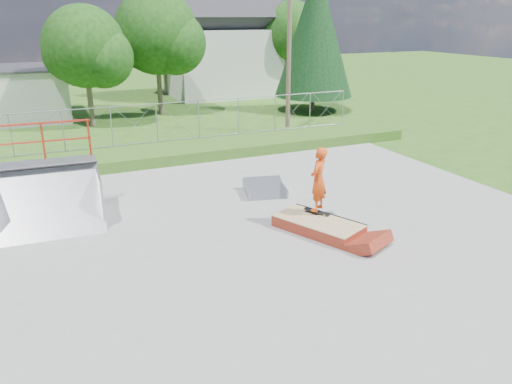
{
  "coord_description": "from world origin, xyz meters",
  "views": [
    {
      "loc": [
        -5.06,
        -11.74,
        6.04
      ],
      "look_at": [
        0.64,
        0.92,
        1.1
      ],
      "focal_mm": 35.0,
      "sensor_mm": 36.0,
      "label": 1
    }
  ],
  "objects_px": {
    "grind_box": "(318,226)",
    "skater": "(318,182)",
    "flat_bank_ramp": "(265,189)",
    "quarter_pipe": "(47,180)"
  },
  "relations": [
    {
      "from": "grind_box",
      "to": "skater",
      "type": "distance_m",
      "value": 1.31
    },
    {
      "from": "quarter_pipe",
      "to": "skater",
      "type": "height_order",
      "value": "quarter_pipe"
    },
    {
      "from": "flat_bank_ramp",
      "to": "skater",
      "type": "height_order",
      "value": "skater"
    },
    {
      "from": "grind_box",
      "to": "skater",
      "type": "bearing_deg",
      "value": 40.22
    },
    {
      "from": "grind_box",
      "to": "quarter_pipe",
      "type": "xyz_separation_m",
      "value": [
        -7.08,
        3.69,
        1.28
      ]
    },
    {
      "from": "flat_bank_ramp",
      "to": "skater",
      "type": "relative_size",
      "value": 0.77
    },
    {
      "from": "grind_box",
      "to": "quarter_pipe",
      "type": "height_order",
      "value": "quarter_pipe"
    },
    {
      "from": "grind_box",
      "to": "skater",
      "type": "height_order",
      "value": "skater"
    },
    {
      "from": "skater",
      "to": "quarter_pipe",
      "type": "bearing_deg",
      "value": -61.12
    },
    {
      "from": "quarter_pipe",
      "to": "grind_box",
      "type": "bearing_deg",
      "value": -24.55
    }
  ]
}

